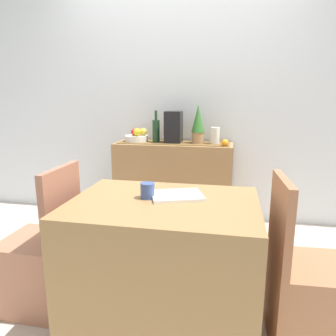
% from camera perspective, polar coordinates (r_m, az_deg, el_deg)
% --- Properties ---
extents(ground_plane, '(6.40, 6.40, 0.02)m').
position_cam_1_polar(ground_plane, '(2.57, -2.11, -17.70)').
color(ground_plane, beige).
rests_on(ground_plane, ground).
extents(room_wall_rear, '(6.40, 0.06, 2.70)m').
position_cam_1_polar(room_wall_rear, '(3.37, 2.47, 13.75)').
color(room_wall_rear, silver).
rests_on(room_wall_rear, ground).
extents(sideboard_console, '(1.16, 0.42, 0.84)m').
position_cam_1_polar(sideboard_console, '(3.24, 1.01, -2.84)').
color(sideboard_console, '#9A6F45').
rests_on(sideboard_console, ground).
extents(table_runner, '(1.09, 0.32, 0.01)m').
position_cam_1_polar(table_runner, '(3.15, 1.04, 4.59)').
color(table_runner, brown).
rests_on(table_runner, sideboard_console).
extents(fruit_bowl, '(0.24, 0.24, 0.06)m').
position_cam_1_polar(fruit_bowl, '(3.24, -5.70, 5.34)').
color(fruit_bowl, silver).
rests_on(fruit_bowl, table_runner).
extents(apple_center, '(0.07, 0.07, 0.07)m').
position_cam_1_polar(apple_center, '(3.23, -6.09, 6.45)').
color(apple_center, red).
rests_on(apple_center, fruit_bowl).
extents(apple_right, '(0.07, 0.07, 0.07)m').
position_cam_1_polar(apple_right, '(3.23, -4.49, 6.53)').
color(apple_right, gold).
rests_on(apple_right, fruit_bowl).
extents(apple_front, '(0.08, 0.08, 0.08)m').
position_cam_1_polar(apple_front, '(3.17, -5.56, 6.45)').
color(apple_front, gold).
rests_on(apple_front, fruit_bowl).
extents(apple_upper, '(0.07, 0.07, 0.07)m').
position_cam_1_polar(apple_upper, '(3.30, -5.29, 6.61)').
color(apple_upper, '#A73D29').
rests_on(apple_upper, fruit_bowl).
extents(wine_bottle, '(0.07, 0.07, 0.32)m').
position_cam_1_polar(wine_bottle, '(3.18, -2.17, 6.77)').
color(wine_bottle, '#1E3F25').
rests_on(wine_bottle, sideboard_console).
extents(coffee_maker, '(0.16, 0.18, 0.31)m').
position_cam_1_polar(coffee_maker, '(3.14, 0.99, 7.36)').
color(coffee_maker, black).
rests_on(coffee_maker, sideboard_console).
extents(ceramic_vase, '(0.09, 0.09, 0.16)m').
position_cam_1_polar(ceramic_vase, '(3.10, 8.45, 5.77)').
color(ceramic_vase, silver).
rests_on(ceramic_vase, sideboard_console).
extents(potted_plant, '(0.13, 0.13, 0.37)m').
position_cam_1_polar(potted_plant, '(3.10, 5.44, 7.94)').
color(potted_plant, '#A97C53').
rests_on(potted_plant, sideboard_console).
extents(orange_loose_end, '(0.06, 0.06, 0.06)m').
position_cam_1_polar(orange_loose_end, '(2.99, 10.22, 4.51)').
color(orange_loose_end, orange).
rests_on(orange_loose_end, sideboard_console).
extents(dining_table, '(1.01, 0.74, 0.74)m').
position_cam_1_polar(dining_table, '(1.87, -0.76, -16.79)').
color(dining_table, olive).
rests_on(dining_table, ground).
extents(open_book, '(0.33, 0.29, 0.02)m').
position_cam_1_polar(open_book, '(1.78, 1.61, -4.99)').
color(open_book, white).
rests_on(open_book, dining_table).
extents(coffee_cup, '(0.08, 0.08, 0.09)m').
position_cam_1_polar(coffee_cup, '(1.76, -3.71, -4.08)').
color(coffee_cup, '#384D89').
rests_on(coffee_cup, dining_table).
extents(chair_near_window, '(0.40, 0.40, 0.90)m').
position_cam_1_polar(chair_near_window, '(2.19, -21.69, -16.08)').
color(chair_near_window, '#A76C50').
rests_on(chair_near_window, ground).
extents(chair_by_corner, '(0.42, 0.42, 0.90)m').
position_cam_1_polar(chair_by_corner, '(1.94, 23.74, -20.37)').
color(chair_by_corner, '#A26A47').
rests_on(chair_by_corner, ground).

